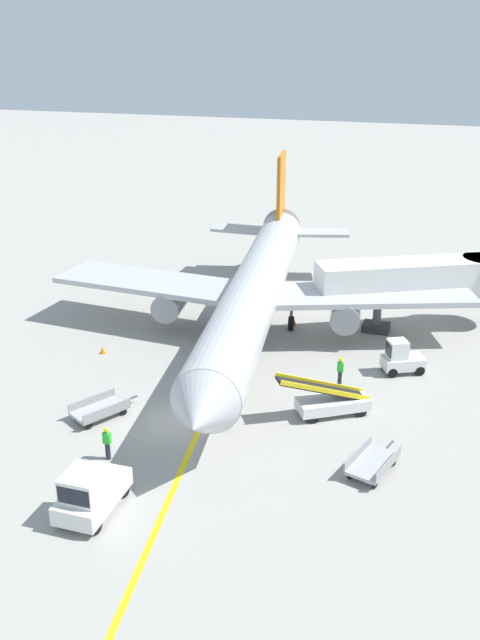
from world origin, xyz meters
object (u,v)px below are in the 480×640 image
object	(u,v)px
airliner	(257,288)
baggage_cart_empty_trailing	(373,463)
baggage_tug_near_wing	(401,358)
safety_cone_nose_left	(376,327)
safety_cone_wingtip_right	(103,350)
jet_bridge	(424,279)
pushback_tug	(90,493)
safety_cone_nose_right	(167,316)
safety_cone_wingtip_left	(294,322)
baggage_cart_loaded	(100,409)
ground_crew_wing_walker	(340,370)
ground_crew_marshaller	(107,442)
belt_loader_forward_hold	(331,401)

from	to	relation	value
airliner	baggage_cart_empty_trailing	xyz separation A→B (m)	(9.89, -13.11, -2.95)
baggage_tug_near_wing	baggage_cart_empty_trailing	bearing A→B (deg)	-89.56
safety_cone_nose_left	safety_cone_wingtip_right	size ratio (longest dim) A/B	1.00
jet_bridge	pushback_tug	world-z (taller)	jet_bridge
safety_cone_nose_right	safety_cone_wingtip_left	size ratio (longest dim) A/B	1.00
baggage_tug_near_wing	safety_cone_nose_left	xyz separation A→B (m)	(-2.36, 6.13, -0.71)
pushback_tug	baggage_cart_empty_trailing	world-z (taller)	pushback_tug
baggage_tug_near_wing	baggage_cart_loaded	size ratio (longest dim) A/B	0.74
jet_bridge	baggage_cart_loaded	world-z (taller)	jet_bridge
safety_cone_wingtip_right	ground_crew_wing_walker	bearing A→B (deg)	3.02
baggage_cart_loaded	safety_cone_wingtip_right	bearing A→B (deg)	119.31
safety_cone_wingtip_left	safety_cone_wingtip_right	distance (m)	13.32
baggage_cart_loaded	safety_cone_nose_right	bearing A→B (deg)	100.72
safety_cone_nose_right	safety_cone_wingtip_right	xyz separation A→B (m)	(-1.36, -6.68, 0.00)
safety_cone_nose_right	safety_cone_wingtip_left	distance (m)	9.08
airliner	safety_cone_nose_right	distance (m)	7.69
safety_cone_nose_left	safety_cone_wingtip_left	world-z (taller)	same
pushback_tug	baggage_tug_near_wing	distance (m)	20.43
safety_cone_wingtip_right	safety_cone_nose_left	bearing A→B (deg)	31.48
baggage_cart_empty_trailing	safety_cone_nose_right	bearing A→B (deg)	140.53
pushback_tug	baggage_cart_loaded	world-z (taller)	pushback_tug
jet_bridge	ground_crew_wing_walker	world-z (taller)	jet_bridge
ground_crew_marshaller	safety_cone_wingtip_left	world-z (taller)	ground_crew_marshaller
jet_bridge	ground_crew_wing_walker	xyz separation A→B (m)	(-3.49, -10.19, -2.63)
baggage_cart_empty_trailing	pushback_tug	bearing A→B (deg)	-147.24
safety_cone_nose_left	jet_bridge	bearing A→B (deg)	25.70
baggage_tug_near_wing	pushback_tug	bearing A→B (deg)	-120.97
safety_cone_nose_right	belt_loader_forward_hold	bearing A→B (deg)	-33.94
baggage_cart_loaded	safety_cone_nose_left	xyz separation A→B (m)	(11.79, 16.68, -0.25)
pushback_tug	ground_crew_wing_walker	world-z (taller)	pushback_tug
baggage_cart_empty_trailing	safety_cone_nose_right	world-z (taller)	baggage_cart_empty_trailing
airliner	pushback_tug	size ratio (longest dim) A/B	9.61
safety_cone_wingtip_left	pushback_tug	bearing A→B (deg)	-96.71
belt_loader_forward_hold	baggage_cart_loaded	size ratio (longest dim) A/B	1.32
baggage_cart_empty_trailing	ground_crew_wing_walker	distance (m)	8.59
ground_crew_marshaller	safety_cone_wingtip_right	distance (m)	12.06
belt_loader_forward_hold	ground_crew_wing_walker	bearing A→B (deg)	93.60
belt_loader_forward_hold	safety_cone_wingtip_left	size ratio (longest dim) A/B	11.03
airliner	baggage_cart_empty_trailing	distance (m)	16.68
safety_cone_nose_left	safety_cone_nose_right	distance (m)	14.69
baggage_tug_near_wing	ground_crew_marshaller	distance (m)	18.18
ground_crew_marshaller	safety_cone_wingtip_left	size ratio (longest dim) A/B	3.86
baggage_tug_near_wing	safety_cone_nose_left	distance (m)	6.61
airliner	belt_loader_forward_hold	distance (m)	11.36
airliner	pushback_tug	world-z (taller)	airliner
belt_loader_forward_hold	safety_cone_wingtip_right	bearing A→B (deg)	170.06
safety_cone_nose_left	safety_cone_wingtip_left	xyz separation A→B (m)	(-5.50, -1.13, 0.00)
airliner	safety_cone_nose_right	size ratio (longest dim) A/B	80.07
safety_cone_wingtip_left	ground_crew_marshaller	bearing A→B (deg)	-101.96
baggage_cart_loaded	baggage_cart_empty_trailing	size ratio (longest dim) A/B	0.96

